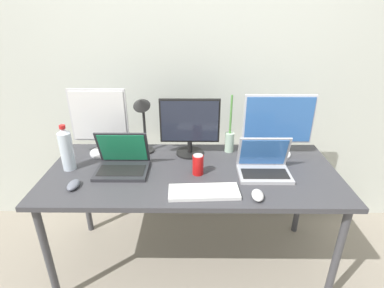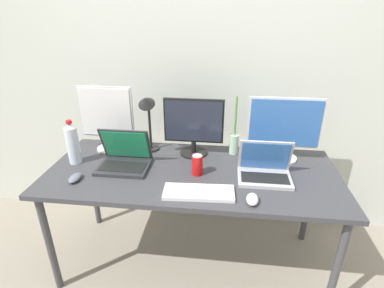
{
  "view_description": "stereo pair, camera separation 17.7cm",
  "coord_description": "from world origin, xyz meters",
  "px_view_note": "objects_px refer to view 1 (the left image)",
  "views": [
    {
      "loc": [
        0.01,
        -1.61,
        1.66
      ],
      "look_at": [
        0.0,
        0.0,
        0.92
      ],
      "focal_mm": 28.0,
      "sensor_mm": 36.0,
      "label": 1
    },
    {
      "loc": [
        0.19,
        -1.59,
        1.66
      ],
      "look_at": [
        0.0,
        0.0,
        0.92
      ],
      "focal_mm": 28.0,
      "sensor_mm": 36.0,
      "label": 2
    }
  ],
  "objects_px": {
    "keyboard_main": "(204,192)",
    "water_bottle": "(67,149)",
    "laptop_secondary": "(264,165)",
    "desk_lamp": "(142,114)",
    "monitor_right": "(278,124)",
    "mouse_by_laptop": "(258,195)",
    "soda_can_near_keyboard": "(198,165)",
    "monitor_left": "(99,120)",
    "work_desk": "(192,179)",
    "monitor_center": "(190,126)",
    "laptop_silver": "(122,162)",
    "mouse_by_keyboard": "(73,185)",
    "bamboo_vase": "(229,140)"
  },
  "relations": [
    {
      "from": "keyboard_main",
      "to": "water_bottle",
      "type": "bearing_deg",
      "value": 159.15
    },
    {
      "from": "laptop_secondary",
      "to": "desk_lamp",
      "type": "relative_size",
      "value": 0.72
    },
    {
      "from": "monitor_right",
      "to": "water_bottle",
      "type": "distance_m",
      "value": 1.34
    },
    {
      "from": "keyboard_main",
      "to": "mouse_by_laptop",
      "type": "bearing_deg",
      "value": -11.59
    },
    {
      "from": "mouse_by_laptop",
      "to": "soda_can_near_keyboard",
      "type": "distance_m",
      "value": 0.4
    },
    {
      "from": "monitor_left",
      "to": "work_desk",
      "type": "bearing_deg",
      "value": -21.17
    },
    {
      "from": "monitor_center",
      "to": "water_bottle",
      "type": "relative_size",
      "value": 1.36
    },
    {
      "from": "monitor_left",
      "to": "keyboard_main",
      "type": "bearing_deg",
      "value": -35.62
    },
    {
      "from": "work_desk",
      "to": "monitor_right",
      "type": "xyz_separation_m",
      "value": [
        0.56,
        0.23,
        0.28
      ]
    },
    {
      "from": "monitor_left",
      "to": "monitor_center",
      "type": "relative_size",
      "value": 1.14
    },
    {
      "from": "monitor_left",
      "to": "desk_lamp",
      "type": "distance_m",
      "value": 0.29
    },
    {
      "from": "keyboard_main",
      "to": "soda_can_near_keyboard",
      "type": "relative_size",
      "value": 3.02
    },
    {
      "from": "laptop_silver",
      "to": "mouse_by_keyboard",
      "type": "bearing_deg",
      "value": -139.39
    },
    {
      "from": "monitor_left",
      "to": "soda_can_near_keyboard",
      "type": "distance_m",
      "value": 0.72
    },
    {
      "from": "monitor_right",
      "to": "laptop_secondary",
      "type": "height_order",
      "value": "monitor_right"
    },
    {
      "from": "soda_can_near_keyboard",
      "to": "monitor_right",
      "type": "bearing_deg",
      "value": 27.03
    },
    {
      "from": "work_desk",
      "to": "keyboard_main",
      "type": "bearing_deg",
      "value": -75.09
    },
    {
      "from": "laptop_secondary",
      "to": "bamboo_vase",
      "type": "bearing_deg",
      "value": 120.41
    },
    {
      "from": "water_bottle",
      "to": "keyboard_main",
      "type": "bearing_deg",
      "value": -17.84
    },
    {
      "from": "monitor_center",
      "to": "soda_can_near_keyboard",
      "type": "height_order",
      "value": "monitor_center"
    },
    {
      "from": "soda_can_near_keyboard",
      "to": "laptop_silver",
      "type": "bearing_deg",
      "value": 174.49
    },
    {
      "from": "monitor_right",
      "to": "keyboard_main",
      "type": "bearing_deg",
      "value": -136.06
    },
    {
      "from": "soda_can_near_keyboard",
      "to": "work_desk",
      "type": "bearing_deg",
      "value": 132.79
    },
    {
      "from": "mouse_by_laptop",
      "to": "water_bottle",
      "type": "xyz_separation_m",
      "value": [
        -1.11,
        0.31,
        0.12
      ]
    },
    {
      "from": "keyboard_main",
      "to": "monitor_left",
      "type": "bearing_deg",
      "value": 141.37
    },
    {
      "from": "monitor_center",
      "to": "bamboo_vase",
      "type": "xyz_separation_m",
      "value": [
        0.27,
        0.04,
        -0.12
      ]
    },
    {
      "from": "laptop_silver",
      "to": "water_bottle",
      "type": "distance_m",
      "value": 0.34
    },
    {
      "from": "monitor_left",
      "to": "mouse_by_laptop",
      "type": "bearing_deg",
      "value": -28.84
    },
    {
      "from": "soda_can_near_keyboard",
      "to": "monitor_left",
      "type": "bearing_deg",
      "value": 156.93
    },
    {
      "from": "work_desk",
      "to": "monitor_left",
      "type": "relative_size",
      "value": 3.96
    },
    {
      "from": "mouse_by_keyboard",
      "to": "water_bottle",
      "type": "height_order",
      "value": "water_bottle"
    },
    {
      "from": "work_desk",
      "to": "mouse_by_keyboard",
      "type": "relative_size",
      "value": 16.29
    },
    {
      "from": "work_desk",
      "to": "monitor_center",
      "type": "xyz_separation_m",
      "value": [
        -0.02,
        0.23,
        0.27
      ]
    },
    {
      "from": "keyboard_main",
      "to": "water_bottle",
      "type": "distance_m",
      "value": 0.88
    },
    {
      "from": "laptop_silver",
      "to": "mouse_by_laptop",
      "type": "xyz_separation_m",
      "value": [
        0.77,
        -0.3,
        -0.04
      ]
    },
    {
      "from": "monitor_right",
      "to": "keyboard_main",
      "type": "height_order",
      "value": "monitor_right"
    },
    {
      "from": "keyboard_main",
      "to": "monitor_right",
      "type": "bearing_deg",
      "value": 40.93
    },
    {
      "from": "bamboo_vase",
      "to": "desk_lamp",
      "type": "relative_size",
      "value": 0.94
    },
    {
      "from": "desk_lamp",
      "to": "monitor_center",
      "type": "bearing_deg",
      "value": 2.36
    },
    {
      "from": "monitor_left",
      "to": "mouse_by_laptop",
      "type": "xyz_separation_m",
      "value": [
        0.96,
        -0.53,
        -0.22
      ]
    },
    {
      "from": "bamboo_vase",
      "to": "monitor_right",
      "type": "bearing_deg",
      "value": -7.82
    },
    {
      "from": "water_bottle",
      "to": "soda_can_near_keyboard",
      "type": "distance_m",
      "value": 0.8
    },
    {
      "from": "monitor_right",
      "to": "soda_can_near_keyboard",
      "type": "relative_size",
      "value": 3.64
    },
    {
      "from": "work_desk",
      "to": "mouse_by_laptop",
      "type": "bearing_deg",
      "value": -39.95
    },
    {
      "from": "mouse_by_keyboard",
      "to": "mouse_by_laptop",
      "type": "bearing_deg",
      "value": -3.3
    },
    {
      "from": "mouse_by_laptop",
      "to": "monitor_center",
      "type": "bearing_deg",
      "value": 128.61
    },
    {
      "from": "monitor_right",
      "to": "mouse_by_keyboard",
      "type": "distance_m",
      "value": 1.31
    },
    {
      "from": "monitor_center",
      "to": "laptop_secondary",
      "type": "xyz_separation_m",
      "value": [
        0.45,
        -0.26,
        -0.15
      ]
    },
    {
      "from": "monitor_right",
      "to": "soda_can_near_keyboard",
      "type": "height_order",
      "value": "monitor_right"
    },
    {
      "from": "monitor_center",
      "to": "monitor_right",
      "type": "xyz_separation_m",
      "value": [
        0.58,
        -0.0,
        0.01
      ]
    }
  ]
}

